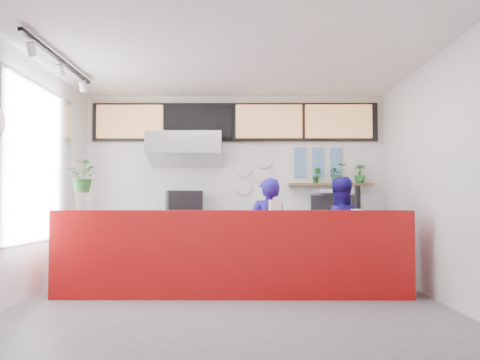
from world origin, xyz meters
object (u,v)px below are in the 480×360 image
at_px(espresso_machine, 334,208).
at_px(staff_right, 339,233).
at_px(staff_center, 269,234).
at_px(service_counter, 232,253).
at_px(panini_oven, 184,206).
at_px(pepper_mill, 358,197).

bearing_deg(espresso_machine, staff_right, -73.19).
relative_size(espresso_machine, staff_center, 0.42).
distance_m(service_counter, espresso_machine, 2.48).
distance_m(staff_center, staff_right, 1.00).
height_order(panini_oven, staff_right, staff_right).
relative_size(staff_center, pepper_mill, 5.20).
height_order(espresso_machine, staff_center, staff_center).
bearing_deg(staff_center, panini_oven, -53.38).
bearing_deg(service_counter, pepper_mill, -3.48).
xyz_separation_m(espresso_machine, staff_right, (-0.13, -1.22, -0.33)).
distance_m(espresso_machine, staff_right, 1.27).
relative_size(espresso_machine, staff_right, 0.42).
distance_m(panini_oven, staff_center, 1.90).
bearing_deg(pepper_mill, staff_right, 99.48).
relative_size(staff_center, staff_right, 0.99).
height_order(service_counter, panini_oven, panini_oven).
xyz_separation_m(panini_oven, staff_right, (2.31, -1.22, -0.37)).
relative_size(service_counter, staff_center, 2.93).
bearing_deg(panini_oven, espresso_machine, -12.78).
bearing_deg(service_counter, panini_oven, 114.62).
xyz_separation_m(panini_oven, espresso_machine, (2.44, 0.00, -0.04)).
relative_size(panini_oven, staff_center, 0.35).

